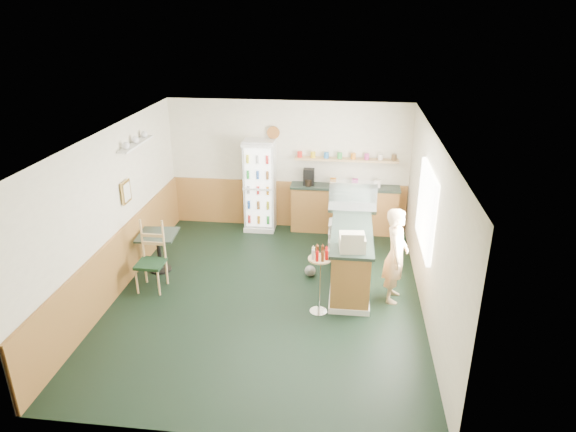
# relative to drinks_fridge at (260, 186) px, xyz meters

# --- Properties ---
(ground) EXTENTS (6.00, 6.00, 0.00)m
(ground) POSITION_rel_drinks_fridge_xyz_m (0.57, -2.74, -0.96)
(ground) COLOR black
(ground) RESTS_ON ground
(room_envelope) EXTENTS (5.04, 6.02, 2.72)m
(room_envelope) POSITION_rel_drinks_fridge_xyz_m (0.34, -2.01, 0.56)
(room_envelope) COLOR beige
(room_envelope) RESTS_ON ground
(service_counter) EXTENTS (0.68, 3.01, 1.01)m
(service_counter) POSITION_rel_drinks_fridge_xyz_m (1.92, -1.67, -0.50)
(service_counter) COLOR #A96F36
(service_counter) RESTS_ON ground
(back_counter) EXTENTS (2.24, 0.42, 1.69)m
(back_counter) POSITION_rel_drinks_fridge_xyz_m (1.76, 0.06, -0.41)
(back_counter) COLOR #A96F36
(back_counter) RESTS_ON ground
(drinks_fridge) EXTENTS (0.64, 0.54, 1.93)m
(drinks_fridge) POSITION_rel_drinks_fridge_xyz_m (0.00, 0.00, 0.00)
(drinks_fridge) COLOR silver
(drinks_fridge) RESTS_ON ground
(display_case) EXTENTS (0.86, 0.45, 0.49)m
(display_case) POSITION_rel_drinks_fridge_xyz_m (1.92, -1.22, 0.29)
(display_case) COLOR silver
(display_case) RESTS_ON service_counter
(cash_register) EXTENTS (0.42, 0.43, 0.22)m
(cash_register) POSITION_rel_drinks_fridge_xyz_m (1.92, -2.87, 0.16)
(cash_register) COLOR beige
(cash_register) RESTS_ON service_counter
(shopkeeper) EXTENTS (0.45, 0.58, 1.58)m
(shopkeeper) POSITION_rel_drinks_fridge_xyz_m (2.62, -2.57, -0.17)
(shopkeeper) COLOR tan
(shopkeeper) RESTS_ON ground
(condiment_stand) EXTENTS (0.35, 0.35, 1.10)m
(condiment_stand) POSITION_rel_drinks_fridge_xyz_m (1.45, -3.11, -0.22)
(condiment_stand) COLOR silver
(condiment_stand) RESTS_ON ground
(newspaper_rack) EXTENTS (0.09, 0.41, 0.66)m
(newspaper_rack) POSITION_rel_drinks_fridge_xyz_m (1.56, -1.55, -0.40)
(newspaper_rack) COLOR black
(newspaper_rack) RESTS_ON ground
(cafe_table) EXTENTS (0.71, 0.71, 0.72)m
(cafe_table) POSITION_rel_drinks_fridge_xyz_m (-1.48, -2.08, -0.45)
(cafe_table) COLOR black
(cafe_table) RESTS_ON ground
(cafe_chair) EXTENTS (0.45, 0.45, 1.18)m
(cafe_chair) POSITION_rel_drinks_fridge_xyz_m (-1.39, -2.63, -0.35)
(cafe_chair) COLOR black
(cafe_chair) RESTS_ON ground
(dog_doorstop) EXTENTS (0.20, 0.25, 0.24)m
(dog_doorstop) POSITION_rel_drinks_fridge_xyz_m (1.22, -1.99, -0.85)
(dog_doorstop) COLOR gray
(dog_doorstop) RESTS_ON ground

